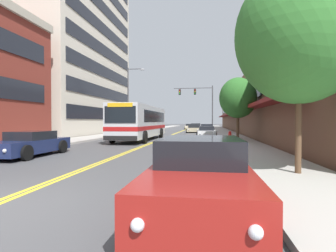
{
  "coord_description": "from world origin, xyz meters",
  "views": [
    {
      "loc": [
        4.4,
        -4.72,
        1.73
      ],
      "look_at": [
        -0.58,
        28.31,
        1.11
      ],
      "focal_mm": 28.0,
      "sensor_mm": 36.0,
      "label": 1
    }
  ],
  "objects_px": {
    "car_black_moving_second": "(196,127)",
    "fire_hydrant": "(230,137)",
    "car_navy_parked_left_near": "(30,144)",
    "car_beige_moving_third": "(194,129)",
    "street_tree_right_mid": "(238,98)",
    "car_slate_blue_parked_right_mid": "(207,129)",
    "street_tree_right_near": "(299,35)",
    "car_dark_grey_parked_right_far": "(207,128)",
    "car_white_parked_right_end": "(207,132)",
    "traffic_signal_mast": "(200,99)",
    "city_bus": "(141,121)",
    "car_champagne_moving_lead": "(190,127)",
    "car_red_parked_right_foreground": "(200,176)",
    "street_lamp_left_far": "(130,96)"
  },
  "relations": [
    {
      "from": "car_navy_parked_left_near",
      "to": "fire_hydrant",
      "type": "relative_size",
      "value": 5.37
    },
    {
      "from": "car_red_parked_right_foreground",
      "to": "car_champagne_moving_lead",
      "type": "height_order",
      "value": "car_red_parked_right_foreground"
    },
    {
      "from": "car_slate_blue_parked_right_mid",
      "to": "street_tree_right_near",
      "type": "relative_size",
      "value": 0.74
    },
    {
      "from": "car_champagne_moving_lead",
      "to": "car_white_parked_right_end",
      "type": "bearing_deg",
      "value": -82.76
    },
    {
      "from": "car_navy_parked_left_near",
      "to": "car_beige_moving_third",
      "type": "distance_m",
      "value": 29.18
    },
    {
      "from": "car_beige_moving_third",
      "to": "street_lamp_left_far",
      "type": "distance_m",
      "value": 12.35
    },
    {
      "from": "car_dark_grey_parked_right_far",
      "to": "car_white_parked_right_end",
      "type": "bearing_deg",
      "value": -90.08
    },
    {
      "from": "car_red_parked_right_foreground",
      "to": "car_slate_blue_parked_right_mid",
      "type": "relative_size",
      "value": 1.02
    },
    {
      "from": "traffic_signal_mast",
      "to": "street_tree_right_near",
      "type": "xyz_separation_m",
      "value": [
        3.93,
        -34.4,
        -0.97
      ]
    },
    {
      "from": "car_beige_moving_third",
      "to": "car_dark_grey_parked_right_far",
      "type": "bearing_deg",
      "value": 67.24
    },
    {
      "from": "car_red_parked_right_foreground",
      "to": "traffic_signal_mast",
      "type": "height_order",
      "value": "traffic_signal_mast"
    },
    {
      "from": "car_champagne_moving_lead",
      "to": "traffic_signal_mast",
      "type": "xyz_separation_m",
      "value": [
        2.56,
        -14.48,
        4.75
      ]
    },
    {
      "from": "car_champagne_moving_lead",
      "to": "car_black_moving_second",
      "type": "bearing_deg",
      "value": -80.46
    },
    {
      "from": "traffic_signal_mast",
      "to": "street_tree_right_mid",
      "type": "height_order",
      "value": "traffic_signal_mast"
    },
    {
      "from": "city_bus",
      "to": "car_black_moving_second",
      "type": "relative_size",
      "value": 2.55
    },
    {
      "from": "car_dark_grey_parked_right_far",
      "to": "fire_hydrant",
      "type": "height_order",
      "value": "car_dark_grey_parked_right_far"
    },
    {
      "from": "car_champagne_moving_lead",
      "to": "car_navy_parked_left_near",
      "type": "bearing_deg",
      "value": -96.21
    },
    {
      "from": "street_tree_right_mid",
      "to": "car_champagne_moving_lead",
      "type": "bearing_deg",
      "value": 100.13
    },
    {
      "from": "car_slate_blue_parked_right_mid",
      "to": "fire_hydrant",
      "type": "distance_m",
      "value": 19.88
    },
    {
      "from": "traffic_signal_mast",
      "to": "car_dark_grey_parked_right_far",
      "type": "bearing_deg",
      "value": 62.12
    },
    {
      "from": "traffic_signal_mast",
      "to": "car_slate_blue_parked_right_mid",
      "type": "bearing_deg",
      "value": -75.18
    },
    {
      "from": "fire_hydrant",
      "to": "car_slate_blue_parked_right_mid",
      "type": "bearing_deg",
      "value": 94.63
    },
    {
      "from": "car_white_parked_right_end",
      "to": "street_tree_right_near",
      "type": "xyz_separation_m",
      "value": [
        2.78,
        -19.64,
        3.75
      ]
    },
    {
      "from": "street_lamp_left_far",
      "to": "car_beige_moving_third",
      "type": "bearing_deg",
      "value": 50.45
    },
    {
      "from": "car_slate_blue_parked_right_mid",
      "to": "street_tree_right_near",
      "type": "xyz_separation_m",
      "value": [
        2.78,
        -30.04,
        3.7
      ]
    },
    {
      "from": "street_tree_right_mid",
      "to": "car_navy_parked_left_near",
      "type": "bearing_deg",
      "value": -137.03
    },
    {
      "from": "car_beige_moving_third",
      "to": "car_navy_parked_left_near",
      "type": "bearing_deg",
      "value": -103.21
    },
    {
      "from": "car_champagne_moving_lead",
      "to": "car_red_parked_right_foreground",
      "type": "bearing_deg",
      "value": -86.0
    },
    {
      "from": "car_slate_blue_parked_right_mid",
      "to": "car_champagne_moving_lead",
      "type": "xyz_separation_m",
      "value": [
        -3.71,
        18.84,
        -0.07
      ]
    },
    {
      "from": "city_bus",
      "to": "car_white_parked_right_end",
      "type": "bearing_deg",
      "value": 35.1
    },
    {
      "from": "car_dark_grey_parked_right_far",
      "to": "car_white_parked_right_end",
      "type": "xyz_separation_m",
      "value": [
        -0.03,
        -16.99,
        -0.01
      ]
    },
    {
      "from": "car_beige_moving_third",
      "to": "traffic_signal_mast",
      "type": "relative_size",
      "value": 0.57
    },
    {
      "from": "car_red_parked_right_foreground",
      "to": "car_champagne_moving_lead",
      "type": "bearing_deg",
      "value": 94.0
    },
    {
      "from": "car_beige_moving_third",
      "to": "street_tree_right_near",
      "type": "bearing_deg",
      "value": -81.47
    },
    {
      "from": "car_beige_moving_third",
      "to": "street_tree_right_mid",
      "type": "height_order",
      "value": "street_tree_right_mid"
    },
    {
      "from": "car_dark_grey_parked_right_far",
      "to": "car_champagne_moving_lead",
      "type": "height_order",
      "value": "car_dark_grey_parked_right_far"
    },
    {
      "from": "car_black_moving_second",
      "to": "fire_hydrant",
      "type": "xyz_separation_m",
      "value": [
        3.62,
        -28.56,
        -0.01
      ]
    },
    {
      "from": "fire_hydrant",
      "to": "car_white_parked_right_end",
      "type": "bearing_deg",
      "value": 99.68
    },
    {
      "from": "car_navy_parked_left_near",
      "to": "car_white_parked_right_end",
      "type": "height_order",
      "value": "car_navy_parked_left_near"
    },
    {
      "from": "city_bus",
      "to": "car_dark_grey_parked_right_far",
      "type": "xyz_separation_m",
      "value": [
        6.06,
        21.23,
        -1.16
      ]
    },
    {
      "from": "car_slate_blue_parked_right_mid",
      "to": "street_tree_right_near",
      "type": "height_order",
      "value": "street_tree_right_near"
    },
    {
      "from": "car_slate_blue_parked_right_mid",
      "to": "street_tree_right_mid",
      "type": "distance_m",
      "value": 16.67
    },
    {
      "from": "car_black_moving_second",
      "to": "street_tree_right_near",
      "type": "bearing_deg",
      "value": -82.95
    },
    {
      "from": "car_slate_blue_parked_right_mid",
      "to": "car_dark_grey_parked_right_far",
      "type": "relative_size",
      "value": 1.01
    },
    {
      "from": "car_black_moving_second",
      "to": "car_beige_moving_third",
      "type": "bearing_deg",
      "value": -89.81
    },
    {
      "from": "car_red_parked_right_foreground",
      "to": "car_dark_grey_parked_right_far",
      "type": "height_order",
      "value": "car_red_parked_right_foreground"
    },
    {
      "from": "car_beige_moving_third",
      "to": "car_slate_blue_parked_right_mid",
      "type": "bearing_deg",
      "value": -41.71
    },
    {
      "from": "car_champagne_moving_lead",
      "to": "fire_hydrant",
      "type": "bearing_deg",
      "value": -82.16
    },
    {
      "from": "car_dark_grey_parked_right_far",
      "to": "car_beige_moving_third",
      "type": "bearing_deg",
      "value": -112.76
    },
    {
      "from": "city_bus",
      "to": "car_red_parked_right_foreground",
      "type": "relative_size",
      "value": 2.52
    }
  ]
}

